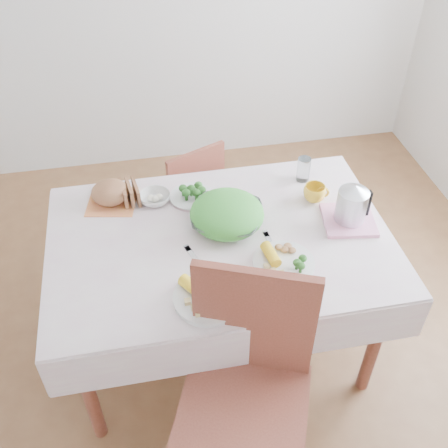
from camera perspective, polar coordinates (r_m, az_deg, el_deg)
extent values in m
plane|color=brown|center=(2.87, -0.32, -12.62)|extent=(3.60, 3.60, 0.00)
cube|color=brown|center=(2.58, -0.36, -7.76)|extent=(1.40, 0.90, 0.75)
cube|color=silver|center=(2.30, -0.39, -1.58)|extent=(1.50, 1.00, 0.01)
cube|color=brown|center=(2.11, 1.99, -20.47)|extent=(0.62, 0.62, 1.06)
cube|color=brown|center=(3.06, -4.56, 3.90)|extent=(0.48, 0.48, 0.81)
imported|color=white|center=(2.34, 0.32, 0.63)|extent=(0.40, 0.40, 0.08)
cylinder|color=white|center=(2.05, -1.71, -8.05)|extent=(0.34, 0.34, 0.02)
cylinder|color=white|center=(2.18, 6.50, -4.30)|extent=(0.30, 0.30, 0.02)
cylinder|color=beige|center=(2.50, -3.55, 2.97)|extent=(0.27, 0.27, 0.02)
cube|color=#DA7A43|center=(2.54, -12.10, 2.40)|extent=(0.26, 0.26, 0.00)
ellipsoid|color=brown|center=(2.51, -12.27, 3.39)|extent=(0.19, 0.18, 0.11)
imported|color=white|center=(2.49, -7.51, 2.81)|extent=(0.19, 0.19, 0.05)
imported|color=gold|center=(2.51, 9.82, 3.33)|extent=(0.14, 0.14, 0.08)
cylinder|color=white|center=(2.62, 8.65, 5.97)|extent=(0.08, 0.08, 0.12)
cube|color=pink|center=(2.44, 13.39, 0.41)|extent=(0.26, 0.26, 0.02)
cylinder|color=#B2B5BA|center=(2.37, 13.81, 2.47)|extent=(0.14, 0.14, 0.19)
cube|color=silver|center=(2.20, -2.96, -4.03)|extent=(0.09, 0.19, 0.00)
cube|color=silver|center=(2.26, 5.30, -2.51)|extent=(0.04, 0.20, 0.00)
cube|color=silver|center=(2.08, 4.00, -7.37)|extent=(0.21, 0.10, 0.00)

